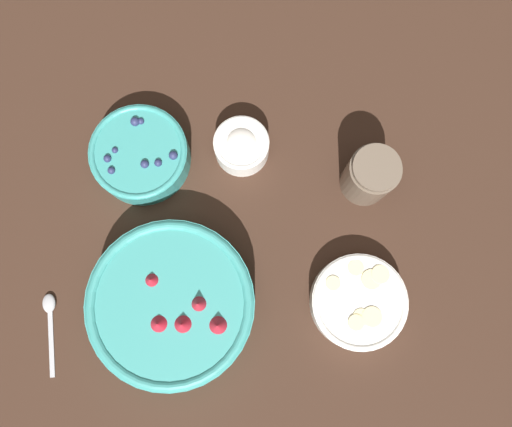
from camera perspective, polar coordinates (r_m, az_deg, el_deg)
ground_plane at (r=0.87m, az=-1.86°, el=-3.65°), size 4.00×4.00×0.00m
bowl_strawberries at (r=0.83m, az=-9.52°, el=-10.18°), size 0.27×0.27×0.10m
bowl_blueberries at (r=0.89m, az=-13.09°, el=6.57°), size 0.17×0.17×0.06m
bowl_bananas at (r=0.86m, az=11.64°, el=-9.86°), size 0.16×0.16×0.04m
bowl_cream at (r=0.87m, az=-1.66°, el=7.75°), size 0.10×0.10×0.06m
jar_chocolate at (r=0.86m, az=12.84°, el=4.21°), size 0.09×0.09×0.11m
spoon at (r=0.93m, az=-22.50°, el=-11.04°), size 0.03×0.14×0.01m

